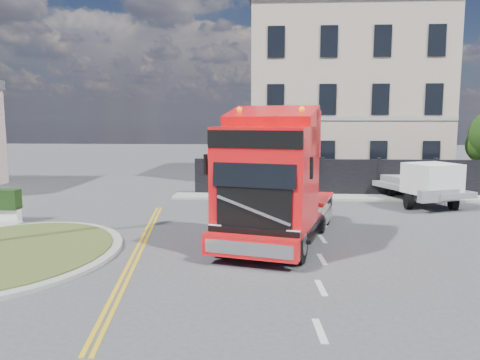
{
  "coord_description": "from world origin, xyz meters",
  "views": [
    {
      "loc": [
        1.04,
        -16.48,
        4.18
      ],
      "look_at": [
        -0.06,
        1.6,
        1.8
      ],
      "focal_mm": 35.0,
      "sensor_mm": 36.0,
      "label": 1
    }
  ],
  "objects": [
    {
      "name": "ground",
      "position": [
        0.0,
        0.0,
        0.0
      ],
      "size": [
        120.0,
        120.0,
        0.0
      ],
      "primitive_type": "plane",
      "color": "#424244",
      "rests_on": "ground"
    },
    {
      "name": "georgian_building",
      "position": [
        6.0,
        16.5,
        5.77
      ],
      "size": [
        12.3,
        10.3,
        12.8
      ],
      "color": "#B8AC92",
      "rests_on": "ground"
    },
    {
      "name": "flatbed_pickup",
      "position": [
        8.57,
        5.93,
        1.15
      ],
      "size": [
        3.86,
        5.66,
        2.14
      ],
      "rotation": [
        0.0,
        0.0,
        0.39
      ],
      "color": "gray",
      "rests_on": "ground"
    },
    {
      "name": "truck",
      "position": [
        1.19,
        -1.37,
        1.99
      ],
      "size": [
        4.55,
        7.87,
        4.44
      ],
      "rotation": [
        0.0,
        0.0,
        -0.26
      ],
      "color": "black",
      "rests_on": "ground"
    },
    {
      "name": "traffic_island",
      "position": [
        -7.0,
        -3.0,
        0.08
      ],
      "size": [
        6.8,
        6.8,
        0.17
      ],
      "color": "#999A94",
      "rests_on": "ground"
    },
    {
      "name": "hoarding_fence",
      "position": [
        6.55,
        9.0,
        1.0
      ],
      "size": [
        18.8,
        0.25,
        2.0
      ],
      "color": "black",
      "rests_on": "ground"
    },
    {
      "name": "pavement_far",
      "position": [
        6.0,
        8.1,
        0.06
      ],
      "size": [
        20.0,
        1.6,
        0.12
      ],
      "primitive_type": "cube",
      "color": "#999A94",
      "rests_on": "ground"
    }
  ]
}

